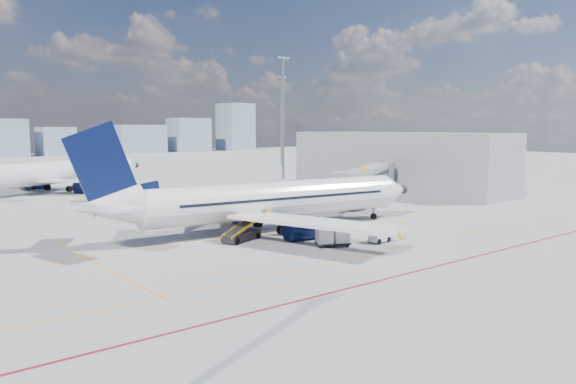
{
  "coord_description": "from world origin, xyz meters",
  "views": [
    {
      "loc": [
        -35.58,
        -38.24,
        10.83
      ],
      "look_at": [
        1.59,
        8.04,
        4.0
      ],
      "focal_mm": 35.0,
      "sensor_mm": 36.0,
      "label": 1
    }
  ],
  "objects_px": {
    "cargo_dolly": "(333,236)",
    "second_aircraft": "(54,173)",
    "belt_loader": "(242,234)",
    "baggage_tug": "(379,235)",
    "ramp_worker": "(400,231)",
    "main_aircraft": "(263,201)"
  },
  "relations": [
    {
      "from": "main_aircraft",
      "to": "belt_loader",
      "type": "height_order",
      "value": "main_aircraft"
    },
    {
      "from": "cargo_dolly",
      "to": "ramp_worker",
      "type": "relative_size",
      "value": 1.78
    },
    {
      "from": "main_aircraft",
      "to": "ramp_worker",
      "type": "bearing_deg",
      "value": -51.39
    },
    {
      "from": "cargo_dolly",
      "to": "ramp_worker",
      "type": "height_order",
      "value": "ramp_worker"
    },
    {
      "from": "belt_loader",
      "to": "ramp_worker",
      "type": "distance_m",
      "value": 15.2
    },
    {
      "from": "second_aircraft",
      "to": "baggage_tug",
      "type": "distance_m",
      "value": 64.62
    },
    {
      "from": "baggage_tug",
      "to": "cargo_dolly",
      "type": "bearing_deg",
      "value": 157.44
    },
    {
      "from": "baggage_tug",
      "to": "belt_loader",
      "type": "height_order",
      "value": "belt_loader"
    },
    {
      "from": "cargo_dolly",
      "to": "belt_loader",
      "type": "height_order",
      "value": "belt_loader"
    },
    {
      "from": "main_aircraft",
      "to": "second_aircraft",
      "type": "relative_size",
      "value": 1.02
    },
    {
      "from": "belt_loader",
      "to": "ramp_worker",
      "type": "height_order",
      "value": "belt_loader"
    },
    {
      "from": "main_aircraft",
      "to": "ramp_worker",
      "type": "relative_size",
      "value": 20.47
    },
    {
      "from": "main_aircraft",
      "to": "second_aircraft",
      "type": "distance_m",
      "value": 52.61
    },
    {
      "from": "main_aircraft",
      "to": "cargo_dolly",
      "type": "bearing_deg",
      "value": -79.69
    },
    {
      "from": "cargo_dolly",
      "to": "second_aircraft",
      "type": "bearing_deg",
      "value": 120.73
    },
    {
      "from": "second_aircraft",
      "to": "baggage_tug",
      "type": "relative_size",
      "value": 18.12
    },
    {
      "from": "baggage_tug",
      "to": "ramp_worker",
      "type": "xyz_separation_m",
      "value": [
        2.28,
        -0.71,
        0.29
      ]
    },
    {
      "from": "baggage_tug",
      "to": "belt_loader",
      "type": "xyz_separation_m",
      "value": [
        -9.53,
        8.86,
        -0.01
      ]
    },
    {
      "from": "baggage_tug",
      "to": "main_aircraft",
      "type": "bearing_deg",
      "value": 109.56
    },
    {
      "from": "baggage_tug",
      "to": "cargo_dolly",
      "type": "relative_size",
      "value": 0.62
    },
    {
      "from": "second_aircraft",
      "to": "ramp_worker",
      "type": "xyz_separation_m",
      "value": [
        13.2,
        -64.35,
        -2.25
      ]
    },
    {
      "from": "main_aircraft",
      "to": "ramp_worker",
      "type": "height_order",
      "value": "main_aircraft"
    }
  ]
}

